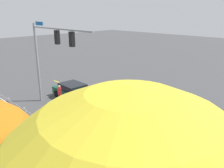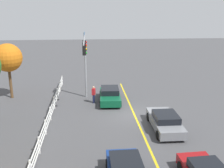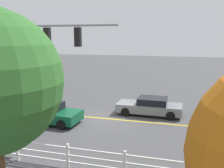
# 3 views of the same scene
# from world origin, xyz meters

# --- Properties ---
(ground_plane) EXTENTS (120.00, 120.00, 0.00)m
(ground_plane) POSITION_xyz_m (0.00, 0.00, 0.00)
(ground_plane) COLOR #444447
(lane_center_stripe) EXTENTS (28.00, 0.16, 0.01)m
(lane_center_stripe) POSITION_xyz_m (-4.00, 0.00, 0.00)
(lane_center_stripe) COLOR gold
(lane_center_stripe) RESTS_ON ground_plane
(signal_assembly) EXTENTS (7.36, 0.38, 6.80)m
(signal_assembly) POSITION_xyz_m (3.17, 4.19, 4.79)
(signal_assembly) COLOR gray
(signal_assembly) RESTS_ON ground_plane
(car_1) EXTENTS (4.55, 2.19, 1.38)m
(car_1) POSITION_xyz_m (3.63, 1.84, 0.68)
(car_1) COLOR #0C4C2D
(car_1) RESTS_ON ground_plane
(car_2) EXTENTS (4.82, 2.06, 1.32)m
(car_2) POSITION_xyz_m (-2.90, -1.82, 0.64)
(car_2) COLOR slate
(car_2) RESTS_ON ground_plane
(pedestrian) EXTENTS (0.47, 0.38, 1.69)m
(pedestrian) POSITION_xyz_m (3.41, 3.45, 0.93)
(pedestrian) COLOR #191E3F
(pedestrian) RESTS_ON ground_plane
(white_rail_fence) EXTENTS (26.10, 0.10, 1.15)m
(white_rail_fence) POSITION_xyz_m (-3.00, 7.11, 0.60)
(white_rail_fence) COLOR white
(white_rail_fence) RESTS_ON ground_plane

